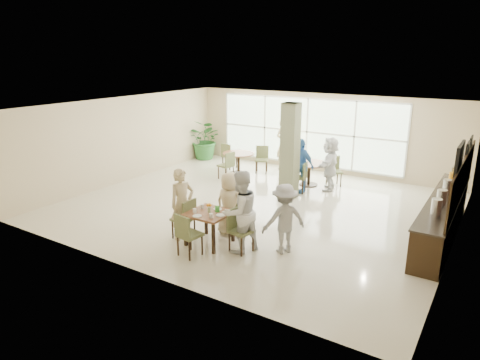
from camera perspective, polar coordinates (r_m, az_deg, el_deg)
The scene contains 23 objects.
ground at distance 12.07m, azimuth 2.25°, elevation -3.50°, with size 10.00×10.00×0.00m, color beige.
room_shell at distance 11.60m, azimuth 2.34°, elevation 4.44°, with size 10.00×10.00×10.00m.
window_bank at distance 15.80m, azimuth 8.91°, elevation 6.37°, with size 7.00×0.04×7.00m.
column at distance 12.52m, azimuth 6.67°, elevation 3.82°, with size 0.45×0.45×2.80m, color #656949.
main_table at distance 9.56m, azimuth -4.11°, elevation -4.86°, with size 0.90×0.90×0.75m.
round_table_left at distance 15.19m, azimuth -0.19°, elevation 3.00°, with size 1.12×1.12×0.75m.
round_table_right at distance 14.00m, azimuth 9.21°, elevation 1.67°, with size 1.19×1.19×0.75m.
chairs_main_table at distance 9.61m, azimuth -3.85°, elevation -5.86°, with size 2.01×2.00×0.95m.
chairs_table_left at distance 15.26m, azimuth -0.12°, elevation 2.66°, with size 1.88×1.91×0.95m.
chairs_table_right at distance 14.03m, azimuth 9.22°, elevation 1.21°, with size 2.04×1.93×0.95m.
tabletop_clutter at distance 9.46m, azimuth -4.27°, elevation -4.05°, with size 0.73×0.79×0.21m.
buffet_counter at distance 10.98m, azimuth 25.50°, elevation -4.17°, with size 0.64×4.70×1.95m.
wall_tv at distance 9.47m, azimuth 27.21°, elevation 2.61°, with size 0.06×1.00×0.58m.
framed_art_a at distance 11.09m, azimuth 27.92°, elevation 2.72°, with size 0.05×0.55×0.70m.
framed_art_b at distance 11.87m, azimuth 28.28°, elevation 3.47°, with size 0.05×0.55×0.70m.
potted_plant at distance 17.34m, azimuth -4.58°, elevation 5.40°, with size 1.44×1.44×1.60m, color #286429.
teen_left at distance 9.83m, azimuth -7.71°, elevation -3.22°, with size 0.61×0.40×1.67m, color #CBB587.
teen_far at distance 10.01m, azimuth -1.41°, elevation -3.17°, with size 0.74×0.40×1.51m, color #CBB587.
teen_right at distance 9.09m, azimuth 0.03°, elevation -4.27°, with size 0.87×0.68×1.80m, color white.
teen_standing at distance 9.15m, azimuth 5.91°, elevation -5.15°, with size 0.99×0.57×1.53m, color #9B9C9E.
adult_a at distance 13.22m, azimuth 7.99°, elevation 1.94°, with size 0.98×0.56×1.67m, color #3E77BB.
adult_b at distance 13.58m, azimuth 11.90°, elevation 2.15°, with size 1.56×0.67×1.68m, color white.
adult_standing at distance 15.62m, azimuth 5.88°, elevation 4.73°, with size 0.70×0.46×1.92m, color #CBB587.
Camera 1 is at (5.65, -9.83, 4.13)m, focal length 32.00 mm.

